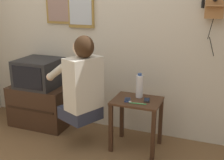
% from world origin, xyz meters
% --- Properties ---
extents(wall_back, '(6.80, 0.05, 2.55)m').
position_xyz_m(wall_back, '(0.00, 1.08, 1.27)').
color(wall_back, beige).
rests_on(wall_back, ground_plane).
extents(side_table, '(0.51, 0.40, 0.56)m').
position_xyz_m(side_table, '(0.37, 0.66, 0.43)').
color(side_table, '#422819').
rests_on(side_table, ground_plane).
extents(person, '(0.63, 0.56, 0.92)m').
position_xyz_m(person, '(-0.19, 0.49, 0.75)').
color(person, '#2D3347').
rests_on(person, ground_plane).
extents(tv_stand, '(0.75, 0.48, 0.52)m').
position_xyz_m(tv_stand, '(-0.95, 0.79, 0.26)').
color(tv_stand, '#382316').
rests_on(tv_stand, ground_plane).
extents(television, '(0.50, 0.48, 0.35)m').
position_xyz_m(television, '(-0.95, 0.80, 0.69)').
color(television, '#232326').
rests_on(television, tv_stand).
extents(wall_phone_antique, '(0.22, 0.19, 0.74)m').
position_xyz_m(wall_phone_antique, '(1.04, 0.99, 1.57)').
color(wall_phone_antique, '#9E6B3D').
extents(framed_picture, '(0.41, 0.03, 0.42)m').
position_xyz_m(framed_picture, '(-0.73, 1.04, 1.49)').
color(framed_picture, olive).
extents(cell_phone_held, '(0.09, 0.14, 0.01)m').
position_xyz_m(cell_phone_held, '(0.28, 0.61, 0.57)').
color(cell_phone_held, navy).
rests_on(cell_phone_held, side_table).
extents(cell_phone_spare, '(0.09, 0.13, 0.01)m').
position_xyz_m(cell_phone_spare, '(0.47, 0.68, 0.57)').
color(cell_phone_spare, black).
rests_on(cell_phone_spare, side_table).
extents(water_bottle, '(0.08, 0.08, 0.27)m').
position_xyz_m(water_bottle, '(0.37, 0.75, 0.69)').
color(water_bottle, silver).
rests_on(water_bottle, side_table).
extents(toothbrush, '(0.18, 0.03, 0.02)m').
position_xyz_m(toothbrush, '(0.39, 0.55, 0.57)').
color(toothbrush, '#4CBF66').
rests_on(toothbrush, side_table).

